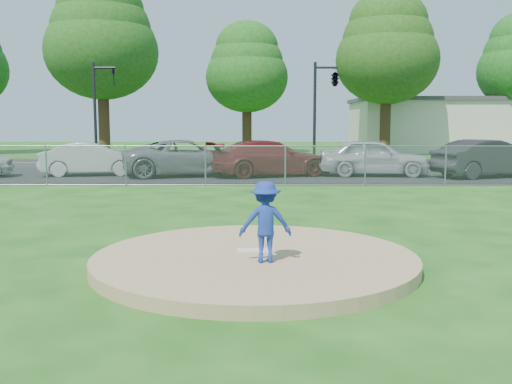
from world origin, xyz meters
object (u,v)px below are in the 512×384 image
Objects in this scene: traffic_signal_left at (99,104)px; parked_car_pearl at (373,157)px; tree_left at (101,37)px; parked_car_darkred at (270,158)px; tree_right at (387,47)px; parked_car_gray at (188,158)px; traffic_signal_center at (333,81)px; commercial_building at (455,125)px; traffic_cone at (142,169)px; parked_car_charcoal at (488,158)px; pitcher at (265,222)px; parked_car_white at (92,159)px; tree_center at (247,67)px.

parked_car_pearl is (13.83, -6.01, -2.52)m from traffic_signal_left.
tree_left is 2.31× the size of parked_car_darkred.
tree_left is 2.24× the size of traffic_signal_left.
parked_car_gray is (-12.18, -16.07, -6.84)m from tree_right.
commercial_building is at bearing 53.06° from traffic_signal_center.
traffic_signal_center is 8.79× the size of traffic_cone.
traffic_signal_left is at bearing 49.93° from parked_car_charcoal.
commercial_building is 2.93× the size of traffic_signal_left.
commercial_building is 41.67m from pitcher.
traffic_signal_center is (-12.03, -16.00, 2.45)m from commercial_building.
tree_left reaches higher than parked_car_white.
traffic_signal_left is at bearing -150.62° from tree_right.
traffic_signal_left is 24.36m from pitcher.
parked_car_darkred is (11.49, -15.19, -7.44)m from tree_left.
parked_car_charcoal is at bearing -111.89° from parked_car_darkred.
parked_car_white is 0.78× the size of parked_car_gray.
traffic_cone is 0.12× the size of parked_car_darkred.
commercial_building is 28.55m from tree_left.
tree_left reaches higher than traffic_cone.
parked_car_charcoal is at bearing -36.63° from tree_left.
tree_right is 2.08× the size of traffic_signal_left.
pitcher is (-3.80, -22.52, -3.77)m from traffic_signal_center.
traffic_signal_center is at bearing -0.00° from traffic_signal_left.
parked_car_gray reaches higher than traffic_cone.
tree_left reaches higher than traffic_signal_center.
commercial_building is 3.34× the size of parked_car_charcoal.
tree_left is at bearing 148.98° from traffic_signal_center.
parked_car_pearl is (1.10, -6.01, -3.77)m from traffic_signal_center.
commercial_building is at bearing -116.83° from pitcher.
traffic_signal_center is 1.14× the size of parked_car_charcoal.
pitcher is 17.23m from parked_car_pearl.
parked_car_white is 12.56m from parked_car_pearl.
traffic_cone is at bearing -102.71° from tree_center.
parked_car_gray is (-2.18, -18.07, -5.66)m from tree_center.
tree_left reaches higher than pitcher.
tree_right reaches higher than commercial_building.
tree_center reaches higher than traffic_signal_left.
parked_car_charcoal is (0.93, -16.56, -6.83)m from tree_right.
tree_right is 2.37× the size of parked_car_charcoal.
tree_left reaches higher than parked_car_charcoal.
traffic_signal_left is 1.26× the size of parked_car_white.
parked_car_white is at bearing 168.72° from traffic_cone.
pitcher is 16.99m from traffic_cone.
pitcher is at bearing 175.92° from parked_car_gray.
tree_left is 27.12m from parked_car_charcoal.
parked_car_gray is at bearing -82.99° from pitcher.
pitcher is (1.17, -34.52, -5.63)m from tree_center.
traffic_signal_center is 1.03× the size of parked_car_darkred.
traffic_signal_left is at bearing 27.04° from parked_car_gray.
traffic_signal_left is 12.79m from traffic_signal_center.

